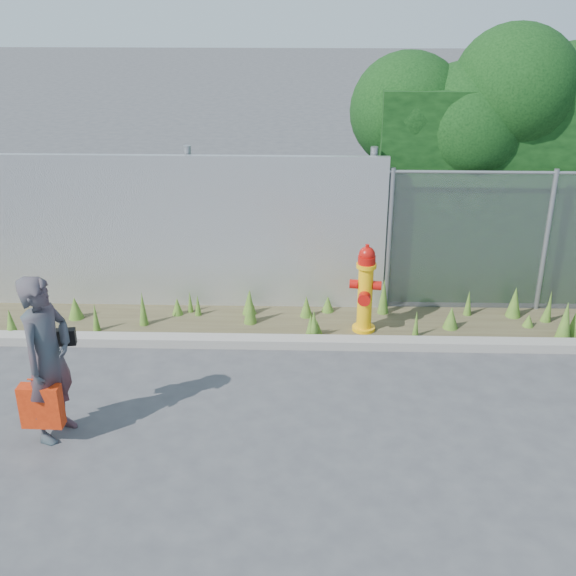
# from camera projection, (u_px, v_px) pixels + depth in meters

# --- Properties ---
(ground) EXTENTS (80.00, 80.00, 0.00)m
(ground) POSITION_uv_depth(u_px,v_px,m) (312.00, 428.00, 7.66)
(ground) COLOR #3E3E40
(ground) RESTS_ON ground
(curb) EXTENTS (16.00, 0.22, 0.12)m
(curb) POSITION_uv_depth(u_px,v_px,m) (312.00, 342.00, 9.28)
(curb) COLOR gray
(curb) RESTS_ON ground
(weed_strip) EXTENTS (16.00, 1.27, 0.54)m
(weed_strip) POSITION_uv_depth(u_px,v_px,m) (373.00, 316.00, 9.81)
(weed_strip) COLOR #463D28
(weed_strip) RESTS_ON ground
(corrugated_fence) EXTENTS (8.50, 0.21, 2.30)m
(corrugated_fence) POSITION_uv_depth(u_px,v_px,m) (80.00, 232.00, 10.04)
(corrugated_fence) COLOR #B4B6BB
(corrugated_fence) RESTS_ON ground
(fire_hydrant) EXTENTS (0.42, 0.37, 1.24)m
(fire_hydrant) POSITION_uv_depth(u_px,v_px,m) (365.00, 290.00, 9.45)
(fire_hydrant) COLOR #FBB50D
(fire_hydrant) RESTS_ON ground
(woman) EXTENTS (0.61, 0.75, 1.78)m
(woman) POSITION_uv_depth(u_px,v_px,m) (48.00, 359.00, 7.21)
(woman) COLOR #0E575E
(woman) RESTS_ON ground
(red_tote_bag) EXTENTS (0.42, 0.15, 0.55)m
(red_tote_bag) POSITION_uv_depth(u_px,v_px,m) (41.00, 406.00, 7.24)
(red_tote_bag) COLOR #AA2309
(black_shoulder_bag) EXTENTS (0.23, 0.10, 0.17)m
(black_shoulder_bag) POSITION_uv_depth(u_px,v_px,m) (64.00, 337.00, 7.40)
(black_shoulder_bag) COLOR black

